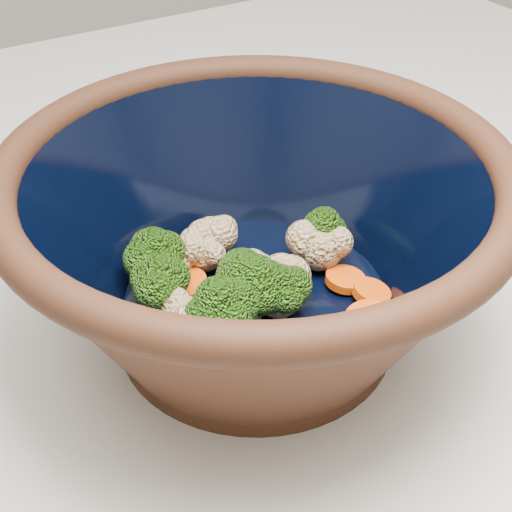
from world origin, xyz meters
name	(u,v)px	position (x,y,z in m)	size (l,w,h in m)	color
mixing_bowl	(256,239)	(-0.09, -0.04, 0.98)	(0.39, 0.39, 0.14)	black
vegetable_pile	(237,278)	(-0.11, -0.04, 0.96)	(0.17, 0.16, 0.06)	#608442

